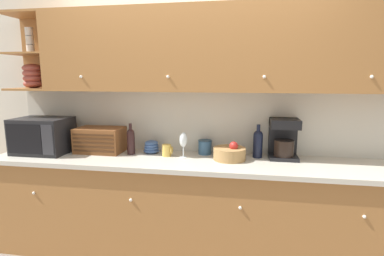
% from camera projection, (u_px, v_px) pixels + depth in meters
% --- Properties ---
extents(ground_plane, '(24.00, 24.00, 0.00)m').
position_uv_depth(ground_plane, '(195.00, 237.00, 3.05)').
color(ground_plane, slate).
extents(wall_back, '(5.94, 0.06, 2.60)m').
position_uv_depth(wall_back, '(196.00, 110.00, 2.86)').
color(wall_back, silver).
rests_on(wall_back, ground_plane).
extents(counter_unit, '(3.56, 0.62, 0.90)m').
position_uv_depth(counter_unit, '(190.00, 208.00, 2.69)').
color(counter_unit, '#A36B38').
rests_on(counter_unit, ground_plane).
extents(backsplash_panel, '(3.54, 0.01, 0.58)m').
position_uv_depth(backsplash_panel, '(196.00, 121.00, 2.85)').
color(backsplash_panel, beige).
rests_on(backsplash_panel, counter_unit).
extents(upper_cabinets, '(3.54, 0.36, 0.71)m').
position_uv_depth(upper_cabinets, '(211.00, 50.00, 2.55)').
color(upper_cabinets, '#A36B38').
rests_on(upper_cabinets, backsplash_panel).
extents(microwave, '(0.49, 0.37, 0.33)m').
position_uv_depth(microwave, '(43.00, 135.00, 2.82)').
color(microwave, black).
rests_on(microwave, counter_unit).
extents(bread_box, '(0.43, 0.28, 0.24)m').
position_uv_depth(bread_box, '(100.00, 140.00, 2.85)').
color(bread_box, brown).
rests_on(bread_box, counter_unit).
extents(wine_bottle, '(0.07, 0.07, 0.29)m').
position_uv_depth(wine_bottle, '(131.00, 140.00, 2.77)').
color(wine_bottle, black).
rests_on(wine_bottle, counter_unit).
extents(bowl_stack_on_counter, '(0.15, 0.15, 0.12)m').
position_uv_depth(bowl_stack_on_counter, '(151.00, 147.00, 2.83)').
color(bowl_stack_on_counter, '#3D5B93').
rests_on(bowl_stack_on_counter, counter_unit).
extents(mug, '(0.09, 0.08, 0.11)m').
position_uv_depth(mug, '(167.00, 150.00, 2.72)').
color(mug, gold).
rests_on(mug, counter_unit).
extents(wine_glass, '(0.07, 0.07, 0.23)m').
position_uv_depth(wine_glass, '(183.00, 140.00, 2.64)').
color(wine_glass, silver).
rests_on(wine_glass, counter_unit).
extents(storage_canister, '(0.13, 0.13, 0.13)m').
position_uv_depth(storage_canister, '(205.00, 147.00, 2.78)').
color(storage_canister, '#33567A').
rests_on(storage_canister, counter_unit).
extents(fruit_basket, '(0.28, 0.28, 0.17)m').
position_uv_depth(fruit_basket, '(230.00, 153.00, 2.60)').
color(fruit_basket, '#A87F4C').
rests_on(fruit_basket, counter_unit).
extents(second_wine_bottle, '(0.08, 0.08, 0.30)m').
position_uv_depth(second_wine_bottle, '(258.00, 143.00, 2.65)').
color(second_wine_bottle, black).
rests_on(second_wine_bottle, counter_unit).
extents(coffee_maker, '(0.25, 0.23, 0.35)m').
position_uv_depth(coffee_maker, '(284.00, 138.00, 2.63)').
color(coffee_maker, black).
rests_on(coffee_maker, counter_unit).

